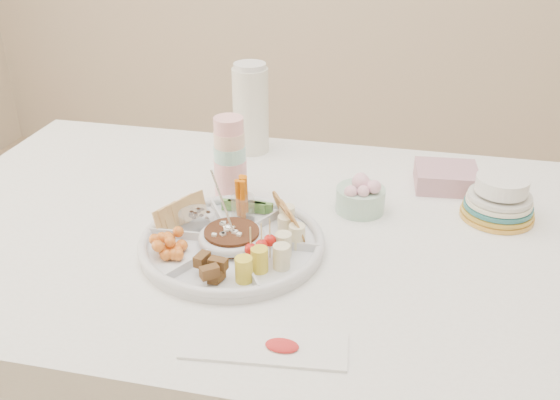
% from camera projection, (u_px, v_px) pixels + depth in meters
% --- Properties ---
extents(dining_table, '(1.52, 1.02, 0.76)m').
position_uv_depth(dining_table, '(247.00, 353.00, 1.58)').
color(dining_table, white).
rests_on(dining_table, floor).
extents(party_tray, '(0.39, 0.39, 0.04)m').
position_uv_depth(party_tray, '(232.00, 240.00, 1.30)').
color(party_tray, white).
rests_on(party_tray, dining_table).
extents(bean_dip, '(0.12, 0.12, 0.04)m').
position_uv_depth(bean_dip, '(232.00, 237.00, 1.29)').
color(bean_dip, '#531E10').
rests_on(bean_dip, party_tray).
extents(tortillas, '(0.11, 0.11, 0.06)m').
position_uv_depth(tortillas, '(291.00, 221.00, 1.32)').
color(tortillas, '#905D2B').
rests_on(tortillas, party_tray).
extents(carrot_cucumber, '(0.11, 0.11, 0.09)m').
position_uv_depth(carrot_cucumber, '(246.00, 194.00, 1.39)').
color(carrot_cucumber, '#D26105').
rests_on(carrot_cucumber, party_tray).
extents(pita_raisins, '(0.11, 0.11, 0.06)m').
position_uv_depth(pita_raisins, '(189.00, 212.00, 1.36)').
color(pita_raisins, '#D9AF53').
rests_on(pita_raisins, party_tray).
extents(cherries, '(0.11, 0.11, 0.04)m').
position_uv_depth(cherries, '(169.00, 246.00, 1.25)').
color(cherries, orange).
rests_on(cherries, party_tray).
extents(granola_chunks, '(0.09, 0.09, 0.04)m').
position_uv_depth(granola_chunks, '(215.00, 270.00, 1.18)').
color(granola_chunks, '#482712').
rests_on(granola_chunks, party_tray).
extents(banana_tomato, '(0.11, 0.11, 0.09)m').
position_uv_depth(banana_tomato, '(280.00, 247.00, 1.20)').
color(banana_tomato, '#F5E28E').
rests_on(banana_tomato, party_tray).
extents(cup_stack, '(0.08, 0.08, 0.22)m').
position_uv_depth(cup_stack, '(230.00, 156.00, 1.47)').
color(cup_stack, white).
rests_on(cup_stack, dining_table).
extents(thermos, '(0.13, 0.13, 0.25)m').
position_uv_depth(thermos, '(251.00, 107.00, 1.71)').
color(thermos, silver).
rests_on(thermos, dining_table).
extents(flower_bowl, '(0.13, 0.13, 0.09)m').
position_uv_depth(flower_bowl, '(361.00, 194.00, 1.44)').
color(flower_bowl, '#A3DABE').
rests_on(flower_bowl, dining_table).
extents(napkin_stack, '(0.16, 0.14, 0.05)m').
position_uv_depth(napkin_stack, '(446.00, 177.00, 1.55)').
color(napkin_stack, '#BB8694').
rests_on(napkin_stack, dining_table).
extents(plate_stack, '(0.17, 0.17, 0.11)m').
position_uv_depth(plate_stack, '(500.00, 197.00, 1.40)').
color(plate_stack, '#FCE65C').
rests_on(plate_stack, dining_table).
extents(placemat, '(0.28, 0.12, 0.01)m').
position_uv_depth(placemat, '(264.00, 346.00, 1.04)').
color(placemat, white).
rests_on(placemat, dining_table).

